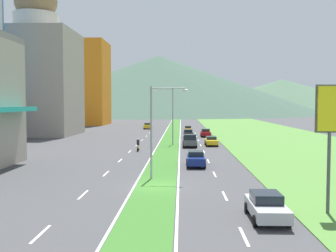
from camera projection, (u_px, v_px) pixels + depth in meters
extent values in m
plane|color=#424244|center=(156.00, 187.00, 30.94)|extent=(600.00, 600.00, 0.00)
cube|color=#387028|center=(173.00, 132.00, 90.80)|extent=(3.20, 240.00, 0.06)
cube|color=#518438|center=(262.00, 132.00, 90.11)|extent=(24.00, 240.00, 0.06)
cube|color=silver|center=(41.00, 234.00, 19.65)|extent=(0.16, 2.80, 0.01)
cube|color=silver|center=(83.00, 195.00, 28.14)|extent=(0.16, 2.80, 0.01)
cube|color=silver|center=(106.00, 174.00, 36.63)|extent=(0.16, 2.80, 0.01)
cube|color=silver|center=(120.00, 161.00, 45.12)|extent=(0.16, 2.80, 0.01)
cube|color=silver|center=(130.00, 152.00, 53.62)|extent=(0.16, 2.80, 0.01)
cube|color=silver|center=(137.00, 145.00, 62.11)|extent=(0.16, 2.80, 0.01)
cube|color=silver|center=(142.00, 140.00, 70.60)|extent=(0.16, 2.80, 0.01)
cube|color=silver|center=(146.00, 136.00, 79.09)|extent=(0.16, 2.80, 0.01)
cube|color=silver|center=(150.00, 133.00, 87.59)|extent=(0.16, 2.80, 0.01)
cube|color=silver|center=(244.00, 236.00, 19.30)|extent=(0.16, 2.80, 0.01)
cube|color=silver|center=(225.00, 196.00, 27.79)|extent=(0.16, 2.80, 0.01)
cube|color=silver|center=(215.00, 174.00, 36.28)|extent=(0.16, 2.80, 0.01)
cube|color=silver|center=(208.00, 161.00, 44.78)|extent=(0.16, 2.80, 0.01)
cube|color=silver|center=(204.00, 152.00, 53.27)|extent=(0.16, 2.80, 0.01)
cube|color=silver|center=(201.00, 145.00, 61.76)|extent=(0.16, 2.80, 0.01)
cube|color=silver|center=(198.00, 140.00, 70.25)|extent=(0.16, 2.80, 0.01)
cube|color=silver|center=(197.00, 136.00, 78.75)|extent=(0.16, 2.80, 0.01)
cube|color=silver|center=(195.00, 133.00, 87.24)|extent=(0.16, 2.80, 0.01)
cube|color=silver|center=(165.00, 132.00, 90.86)|extent=(0.16, 240.00, 0.01)
cube|color=silver|center=(180.00, 132.00, 90.75)|extent=(0.16, 240.00, 0.01)
cube|color=#9E9384|center=(37.00, 83.00, 82.14)|extent=(16.02, 16.02, 21.82)
cylinder|color=beige|center=(36.00, 22.00, 81.42)|extent=(9.23, 9.23, 3.52)
sphere|color=olive|center=(36.00, 1.00, 81.17)|extent=(8.79, 8.79, 8.79)
cube|color=orange|center=(83.00, 83.00, 123.39)|extent=(15.31, 15.31, 26.13)
cone|color=#3D5647|center=(110.00, 95.00, 260.85)|extent=(175.11, 175.11, 24.45)
cone|color=#3D5647|center=(159.00, 85.00, 272.00)|extent=(221.85, 221.85, 40.12)
cone|color=#47664C|center=(282.00, 96.00, 315.09)|extent=(174.61, 174.61, 26.29)
cylinder|color=#99999E|center=(151.00, 133.00, 33.74)|extent=(0.18, 0.18, 8.07)
cylinder|color=#99999E|center=(168.00, 88.00, 33.43)|extent=(2.96, 0.17, 0.10)
ellipsoid|color=silver|center=(185.00, 90.00, 33.36)|extent=(0.56, 0.28, 0.20)
cylinder|color=#99999E|center=(173.00, 117.00, 62.17)|extent=(0.18, 0.18, 9.02)
cylinder|color=#99999E|center=(164.00, 89.00, 61.86)|extent=(2.76, 0.32, 0.10)
ellipsoid|color=silver|center=(155.00, 91.00, 61.80)|extent=(0.56, 0.28, 0.20)
cylinder|color=#4C4C51|center=(329.00, 173.00, 23.09)|extent=(0.20, 0.20, 4.96)
cube|color=yellow|center=(211.00, 141.00, 61.39)|extent=(1.78, 4.72, 0.64)
cube|color=black|center=(211.00, 138.00, 61.55)|extent=(1.53, 2.08, 0.46)
cylinder|color=black|center=(218.00, 144.00, 59.92)|extent=(0.22, 0.64, 0.64)
cylinder|color=black|center=(206.00, 144.00, 59.98)|extent=(0.22, 0.64, 0.64)
cylinder|color=black|center=(216.00, 143.00, 62.84)|extent=(0.22, 0.64, 0.64)
cylinder|color=black|center=(205.00, 143.00, 62.90)|extent=(0.22, 0.64, 0.64)
cube|color=navy|center=(196.00, 160.00, 40.88)|extent=(1.83, 4.25, 0.76)
cube|color=black|center=(196.00, 154.00, 41.01)|extent=(1.57, 1.87, 0.52)
cylinder|color=black|center=(205.00, 165.00, 39.56)|extent=(0.22, 0.64, 0.64)
cylinder|color=black|center=(188.00, 165.00, 39.62)|extent=(0.22, 0.64, 0.64)
cylinder|color=black|center=(203.00, 162.00, 42.18)|extent=(0.22, 0.64, 0.64)
cylinder|color=black|center=(187.00, 161.00, 42.24)|extent=(0.22, 0.64, 0.64)
cube|color=#B2B2B7|center=(267.00, 208.00, 22.08)|extent=(1.84, 4.35, 0.66)
cube|color=black|center=(266.00, 197.00, 22.22)|extent=(1.58, 1.91, 0.54)
cylinder|color=black|center=(289.00, 221.00, 20.73)|extent=(0.22, 0.64, 0.64)
cylinder|color=black|center=(255.00, 221.00, 20.79)|extent=(0.22, 0.64, 0.64)
cylinder|color=black|center=(276.00, 208.00, 23.41)|extent=(0.22, 0.64, 0.64)
cylinder|color=black|center=(247.00, 208.00, 23.47)|extent=(0.22, 0.64, 0.64)
cube|color=maroon|center=(206.00, 133.00, 77.51)|extent=(1.81, 4.13, 0.74)
cube|color=black|center=(206.00, 130.00, 77.64)|extent=(1.56, 1.82, 0.52)
cylinder|color=black|center=(210.00, 136.00, 76.22)|extent=(0.22, 0.64, 0.64)
cylinder|color=black|center=(202.00, 136.00, 76.28)|extent=(0.22, 0.64, 0.64)
cylinder|color=black|center=(209.00, 135.00, 78.78)|extent=(0.22, 0.64, 0.64)
cylinder|color=black|center=(201.00, 135.00, 78.84)|extent=(0.22, 0.64, 0.64)
cube|color=black|center=(188.00, 134.00, 76.05)|extent=(1.81, 4.33, 0.72)
cube|color=black|center=(188.00, 131.00, 76.19)|extent=(1.56, 1.90, 0.50)
cylinder|color=black|center=(193.00, 136.00, 74.70)|extent=(0.22, 0.64, 0.64)
cylinder|color=black|center=(184.00, 136.00, 74.76)|extent=(0.22, 0.64, 0.64)
cylinder|color=black|center=(193.00, 135.00, 77.38)|extent=(0.22, 0.64, 0.64)
cylinder|color=black|center=(184.00, 135.00, 77.44)|extent=(0.22, 0.64, 0.64)
cube|color=#C6842D|center=(188.00, 130.00, 89.94)|extent=(1.71, 4.61, 0.65)
cube|color=black|center=(188.00, 127.00, 90.09)|extent=(1.47, 2.03, 0.49)
cylinder|color=black|center=(192.00, 131.00, 88.50)|extent=(0.22, 0.64, 0.64)
cylinder|color=black|center=(184.00, 131.00, 88.56)|extent=(0.22, 0.64, 0.64)
cylinder|color=black|center=(191.00, 130.00, 91.35)|extent=(0.22, 0.64, 0.64)
cylinder|color=black|center=(184.00, 130.00, 91.41)|extent=(0.22, 0.64, 0.64)
cube|color=yellow|center=(148.00, 126.00, 102.28)|extent=(1.80, 4.47, 0.78)
cube|color=black|center=(148.00, 124.00, 102.07)|extent=(1.54, 1.97, 0.47)
cylinder|color=black|center=(145.00, 127.00, 103.72)|extent=(0.22, 0.64, 0.64)
cylinder|color=black|center=(151.00, 127.00, 103.66)|extent=(0.22, 0.64, 0.64)
cylinder|color=black|center=(144.00, 128.00, 100.95)|extent=(0.22, 0.64, 0.64)
cylinder|color=black|center=(151.00, 128.00, 100.89)|extent=(0.22, 0.64, 0.64)
cube|color=#515459|center=(190.00, 141.00, 59.86)|extent=(2.00, 5.40, 0.80)
cube|color=black|center=(190.00, 137.00, 58.22)|extent=(1.84, 2.00, 0.80)
cube|color=#515459|center=(196.00, 137.00, 60.89)|extent=(0.10, 3.20, 0.44)
cube|color=#515459|center=(184.00, 137.00, 60.96)|extent=(0.10, 3.20, 0.44)
cube|color=#515459|center=(189.00, 136.00, 62.47)|extent=(1.84, 0.10, 0.44)
cylinder|color=black|center=(196.00, 145.00, 58.24)|extent=(0.26, 0.80, 0.80)
cylinder|color=black|center=(183.00, 145.00, 58.30)|extent=(0.26, 0.80, 0.80)
cylinder|color=black|center=(196.00, 143.00, 61.47)|extent=(0.26, 0.80, 0.80)
cylinder|color=black|center=(183.00, 143.00, 61.54)|extent=(0.26, 0.80, 0.80)
cylinder|color=black|center=(139.00, 148.00, 54.91)|extent=(0.10, 0.60, 0.60)
cylinder|color=black|center=(138.00, 149.00, 53.51)|extent=(0.12, 0.60, 0.60)
cube|color=yellow|center=(138.00, 148.00, 54.20)|extent=(0.20, 1.12, 0.25)
ellipsoid|color=yellow|center=(138.00, 145.00, 54.38)|extent=(0.24, 0.44, 0.24)
cube|color=black|center=(138.00, 143.00, 54.06)|extent=(0.36, 0.28, 0.70)
sphere|color=silver|center=(138.00, 139.00, 54.08)|extent=(0.26, 0.26, 0.26)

